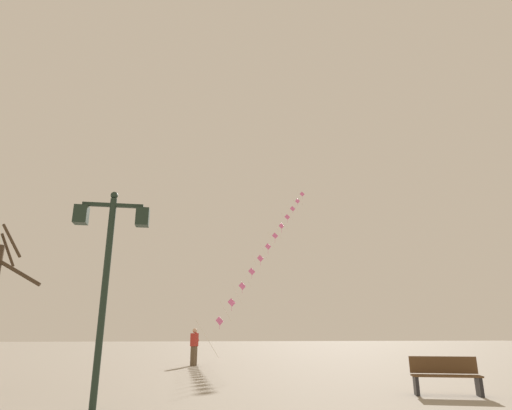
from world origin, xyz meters
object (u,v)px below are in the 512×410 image
kite_train (268,246)px  park_bench (445,376)px  twin_lantern_lamp_post (109,252)px  kite_flyer (194,346)px

kite_train → park_bench: (0.28, -20.68, -7.37)m
twin_lantern_lamp_post → park_bench: (8.06, 0.85, -2.66)m
kite_flyer → park_bench: 12.87m
kite_train → kite_flyer: kite_train is taller
kite_train → park_bench: 21.96m
park_bench → kite_flyer: bearing=136.1°
twin_lantern_lamp_post → kite_train: (7.77, 21.54, 4.71)m
twin_lantern_lamp_post → kite_train: bearing=70.2°
twin_lantern_lamp_post → park_bench: 8.53m
kite_flyer → park_bench: bearing=-121.9°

